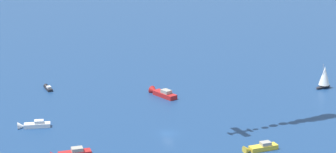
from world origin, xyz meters
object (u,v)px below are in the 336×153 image
(motorboat_far_stbd, at_px, (33,125))
(motorboat_trailing, at_px, (48,88))
(sailboat_ahead, at_px, (324,77))
(motorboat_near_centre, at_px, (162,93))
(motorboat_outer_ring_b, at_px, (259,148))

(motorboat_far_stbd, xyz_separation_m, motorboat_trailing, (34.38, 4.60, -0.22))
(motorboat_far_stbd, xyz_separation_m, sailboat_ahead, (42.72, -84.80, 3.06))
(motorboat_near_centre, xyz_separation_m, motorboat_trailing, (3.89, 37.40, -0.38))
(motorboat_far_stbd, distance_m, motorboat_outer_ring_b, 61.82)
(motorboat_trailing, height_order, motorboat_outer_ring_b, motorboat_outer_ring_b)
(motorboat_near_centre, distance_m, motorboat_far_stbd, 44.78)
(motorboat_near_centre, xyz_separation_m, sailboat_ahead, (12.24, -52.00, 2.90))
(motorboat_near_centre, height_order, sailboat_ahead, sailboat_ahead)
(motorboat_near_centre, height_order, motorboat_trailing, motorboat_near_centre)
(motorboat_far_stbd, relative_size, motorboat_trailing, 1.53)
(motorboat_trailing, bearing_deg, motorboat_near_centre, -95.94)
(sailboat_ahead, relative_size, motorboat_outer_ring_b, 0.89)
(motorboat_near_centre, xyz_separation_m, motorboat_outer_ring_b, (-41.98, -27.94, -0.14))
(sailboat_ahead, distance_m, motorboat_outer_ring_b, 59.39)
(motorboat_far_stbd, bearing_deg, sailboat_ahead, -63.26)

